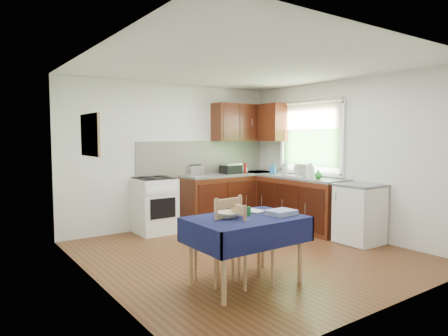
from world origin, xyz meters
TOP-DOWN VIEW (x-y plane):
  - floor at (0.00, 0.00)m, footprint 4.20×4.20m
  - ceiling at (0.00, 0.00)m, footprint 4.00×4.20m
  - wall_back at (0.00, 2.10)m, footprint 4.00×0.02m
  - wall_front at (0.00, -2.10)m, footprint 4.00×0.02m
  - wall_left at (-2.00, 0.00)m, footprint 0.02×4.20m
  - wall_right at (2.00, 0.00)m, footprint 0.02×4.20m
  - base_cabinets at (1.36, 1.26)m, footprint 1.90×2.30m
  - worktop_back at (1.05, 1.80)m, footprint 1.90×0.60m
  - worktop_right at (1.70, 0.65)m, footprint 0.60×1.70m
  - worktop_corner at (1.70, 1.80)m, footprint 0.60×0.60m
  - splashback at (0.65, 2.08)m, footprint 2.70×0.02m
  - upper_cabinets at (1.52, 1.80)m, footprint 1.20×0.85m
  - stove at (-0.50, 1.80)m, footprint 0.60×0.61m
  - window at (1.97, 0.70)m, footprint 0.04×1.48m
  - fridge at (1.70, -0.55)m, footprint 0.58×0.60m
  - corkboard at (-1.97, 0.30)m, footprint 0.04×0.62m
  - dining_table at (-0.71, -0.88)m, footprint 1.21×0.82m
  - chair_far at (-0.89, -0.66)m, footprint 0.47×0.47m
  - chair_near at (-0.69, -0.90)m, footprint 0.47×0.47m
  - toaster at (0.23, 1.72)m, footprint 0.27×0.16m
  - sandwich_press at (1.03, 1.77)m, footprint 0.33×0.29m
  - sauce_bottle at (1.28, 1.65)m, footprint 0.04×0.04m
  - yellow_packet at (1.36, 1.98)m, footprint 0.12×0.10m
  - dish_rack at (1.72, 0.60)m, footprint 0.46×0.35m
  - kettle at (1.66, 0.41)m, footprint 0.15×0.15m
  - cup at (1.33, 1.74)m, footprint 0.13×0.13m
  - soap_bottle_a at (1.61, 0.95)m, footprint 0.14×0.14m
  - soap_bottle_b at (1.60, 1.25)m, footprint 0.13×0.13m
  - soap_bottle_c at (1.65, 0.22)m, footprint 0.12×0.12m
  - plate_bowl at (-0.88, -0.79)m, footprint 0.28×0.28m
  - book at (-0.53, -0.71)m, footprint 0.21×0.27m
  - spice_jar at (-0.64, -0.84)m, footprint 0.05×0.05m
  - tea_towel at (-0.32, -1.00)m, footprint 0.31×0.25m

SIDE VIEW (x-z plane):
  - floor at x=0.00m, z-range 0.00..0.00m
  - base_cabinets at x=1.36m, z-range 0.00..0.86m
  - fridge at x=1.70m, z-range 0.00..0.88m
  - stove at x=-0.50m, z-range 0.00..0.92m
  - chair_near at x=-0.69m, z-range 0.03..0.92m
  - chair_far at x=-0.89m, z-range 0.03..0.98m
  - dining_table at x=-0.71m, z-range 0.26..0.99m
  - book at x=-0.53m, z-range 0.73..0.75m
  - tea_towel at x=-0.32m, z-range 0.73..0.78m
  - plate_bowl at x=-0.88m, z-range 0.73..0.79m
  - spice_jar at x=-0.64m, z-range 0.73..0.83m
  - worktop_back at x=1.05m, z-range 0.86..0.90m
  - worktop_right at x=1.70m, z-range 0.86..0.90m
  - worktop_corner at x=1.70m, z-range 0.86..0.90m
  - dish_rack at x=1.72m, z-range 0.82..1.03m
  - cup at x=1.33m, z-range 0.90..1.00m
  - yellow_packet at x=1.36m, z-range 0.90..1.04m
  - soap_bottle_c at x=1.65m, z-range 0.90..1.05m
  - toaster at x=0.23m, z-range 0.89..1.10m
  - sandwich_press at x=1.03m, z-range 0.90..1.09m
  - sauce_bottle at x=1.28m, z-range 0.90..1.10m
  - soap_bottle_b at x=1.60m, z-range 0.90..1.10m
  - kettle at x=1.66m, z-range 0.89..1.14m
  - soap_bottle_a at x=1.61m, z-range 0.90..1.18m
  - splashback at x=0.65m, z-range 0.90..1.50m
  - wall_back at x=0.00m, z-range 0.00..2.50m
  - wall_front at x=0.00m, z-range 0.00..2.50m
  - wall_left at x=-2.00m, z-range 0.00..2.50m
  - wall_right at x=2.00m, z-range 0.00..2.50m
  - corkboard at x=-1.97m, z-range 1.36..1.83m
  - window at x=1.97m, z-range 1.02..2.28m
  - upper_cabinets at x=1.52m, z-range 1.50..2.20m
  - ceiling at x=0.00m, z-range 2.49..2.51m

